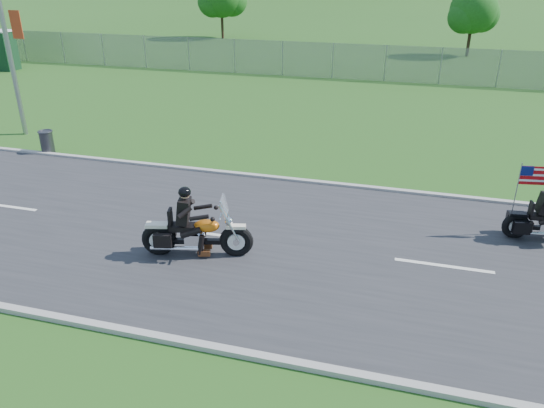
# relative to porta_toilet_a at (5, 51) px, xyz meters

# --- Properties ---
(ground) EXTENTS (420.00, 420.00, 0.00)m
(ground) POSITION_rel_porta_toilet_a_xyz_m (22.00, -17.00, -1.15)
(ground) COLOR #214816
(ground) RESTS_ON ground
(road) EXTENTS (120.00, 8.00, 0.04)m
(road) POSITION_rel_porta_toilet_a_xyz_m (22.00, -17.00, -1.13)
(road) COLOR #28282B
(road) RESTS_ON ground
(curb_north) EXTENTS (120.00, 0.18, 0.12)m
(curb_north) POSITION_rel_porta_toilet_a_xyz_m (22.00, -12.95, -1.10)
(curb_north) COLOR #9E9B93
(curb_north) RESTS_ON ground
(curb_south) EXTENTS (120.00, 0.18, 0.12)m
(curb_south) POSITION_rel_porta_toilet_a_xyz_m (22.00, -21.05, -1.10)
(curb_south) COLOR #9E9B93
(curb_south) RESTS_ON ground
(fence) EXTENTS (60.00, 0.03, 2.00)m
(fence) POSITION_rel_porta_toilet_a_xyz_m (17.00, 3.00, -0.15)
(fence) COLOR gray
(fence) RESTS_ON ground
(porta_toilet_a) EXTENTS (1.10, 1.10, 2.30)m
(porta_toilet_a) POSITION_rel_porta_toilet_a_xyz_m (0.00, 0.00, 0.00)
(porta_toilet_a) COLOR #0F3219
(porta_toilet_a) RESTS_ON ground
(tree_fence_near) EXTENTS (3.52, 3.28, 4.75)m
(tree_fence_near) POSITION_rel_porta_toilet_a_xyz_m (28.04, 13.04, 1.82)
(tree_fence_near) COLOR #382316
(tree_fence_near) RESTS_ON ground
(motorcycle_lead) EXTENTS (2.61, 1.05, 1.78)m
(motorcycle_lead) POSITION_rel_porta_toilet_a_xyz_m (20.34, -18.01, -0.59)
(motorcycle_lead) COLOR black
(motorcycle_lead) RESTS_ON ground
(trash_can) EXTENTS (0.56, 0.56, 0.81)m
(trash_can) POSITION_rel_porta_toilet_a_xyz_m (12.33, -12.70, -0.75)
(trash_can) COLOR #343439
(trash_can) RESTS_ON ground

